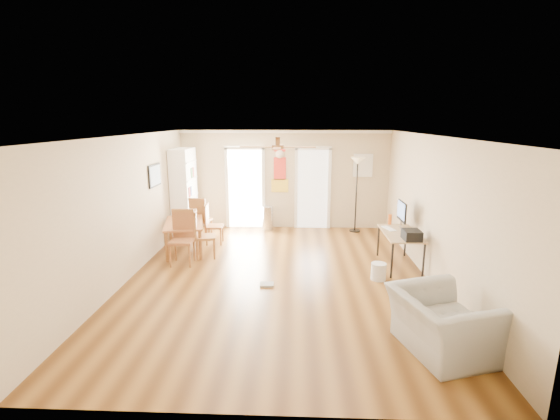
{
  "coord_description": "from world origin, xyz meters",
  "views": [
    {
      "loc": [
        0.31,
        -6.82,
        2.88
      ],
      "look_at": [
        0.0,
        0.6,
        1.15
      ],
      "focal_mm": 25.14,
      "sensor_mm": 36.0,
      "label": 1
    }
  ],
  "objects_px": {
    "trash_can": "(268,218)",
    "printer": "(412,235)",
    "bookshelf": "(184,192)",
    "dining_table": "(185,237)",
    "dining_chair_right_a": "(214,224)",
    "dining_chair_near": "(182,238)",
    "computer_desk": "(399,249)",
    "dining_chair_right_b": "(205,234)",
    "wastebasket_a": "(378,271)",
    "torchiere_lamp": "(356,195)",
    "dining_chair_far": "(201,218)",
    "armchair": "(442,323)"
  },
  "relations": [
    {
      "from": "computer_desk",
      "to": "bookshelf",
      "type": "bearing_deg",
      "value": 156.62
    },
    {
      "from": "printer",
      "to": "armchair",
      "type": "height_order",
      "value": "printer"
    },
    {
      "from": "dining_chair_right_a",
      "to": "computer_desk",
      "type": "height_order",
      "value": "dining_chair_right_a"
    },
    {
      "from": "dining_chair_far",
      "to": "torchiere_lamp",
      "type": "xyz_separation_m",
      "value": [
        3.87,
        0.74,
        0.46
      ]
    },
    {
      "from": "bookshelf",
      "to": "dining_chair_right_b",
      "type": "bearing_deg",
      "value": -61.03
    },
    {
      "from": "dining_table",
      "to": "wastebasket_a",
      "type": "bearing_deg",
      "value": -19.76
    },
    {
      "from": "trash_can",
      "to": "computer_desk",
      "type": "relative_size",
      "value": 0.49
    },
    {
      "from": "dining_chair_far",
      "to": "armchair",
      "type": "bearing_deg",
      "value": 144.01
    },
    {
      "from": "dining_chair_far",
      "to": "wastebasket_a",
      "type": "relative_size",
      "value": 3.26
    },
    {
      "from": "trash_can",
      "to": "printer",
      "type": "distance_m",
      "value": 4.19
    },
    {
      "from": "dining_chair_right_a",
      "to": "torchiere_lamp",
      "type": "distance_m",
      "value": 3.69
    },
    {
      "from": "dining_chair_far",
      "to": "printer",
      "type": "bearing_deg",
      "value": 166.07
    },
    {
      "from": "bookshelf",
      "to": "dining_chair_right_a",
      "type": "xyz_separation_m",
      "value": [
        0.91,
        -0.8,
        -0.62
      ]
    },
    {
      "from": "dining_chair_right_b",
      "to": "dining_chair_far",
      "type": "height_order",
      "value": "dining_chair_far"
    },
    {
      "from": "dining_chair_far",
      "to": "wastebasket_a",
      "type": "bearing_deg",
      "value": 160.06
    },
    {
      "from": "printer",
      "to": "armchair",
      "type": "bearing_deg",
      "value": -98.48
    },
    {
      "from": "dining_chair_near",
      "to": "torchiere_lamp",
      "type": "height_order",
      "value": "torchiere_lamp"
    },
    {
      "from": "dining_chair_right_b",
      "to": "trash_can",
      "type": "distance_m",
      "value": 2.46
    },
    {
      "from": "bookshelf",
      "to": "dining_table",
      "type": "distance_m",
      "value": 1.62
    },
    {
      "from": "trash_can",
      "to": "wastebasket_a",
      "type": "relative_size",
      "value": 2.02
    },
    {
      "from": "dining_chair_near",
      "to": "armchair",
      "type": "relative_size",
      "value": 0.93
    },
    {
      "from": "dining_chair_far",
      "to": "printer",
      "type": "xyz_separation_m",
      "value": [
        4.46,
        -2.22,
        0.28
      ]
    },
    {
      "from": "dining_chair_near",
      "to": "computer_desk",
      "type": "distance_m",
      "value": 4.36
    },
    {
      "from": "dining_chair_right_b",
      "to": "wastebasket_a",
      "type": "distance_m",
      "value": 3.61
    },
    {
      "from": "dining_table",
      "to": "dining_chair_far",
      "type": "distance_m",
      "value": 1.04
    },
    {
      "from": "bookshelf",
      "to": "dining_chair_right_a",
      "type": "height_order",
      "value": "bookshelf"
    },
    {
      "from": "bookshelf",
      "to": "printer",
      "type": "bearing_deg",
      "value": -26.17
    },
    {
      "from": "trash_can",
      "to": "wastebasket_a",
      "type": "bearing_deg",
      "value": -54.94
    },
    {
      "from": "dining_chair_near",
      "to": "trash_can",
      "type": "bearing_deg",
      "value": 57.9
    },
    {
      "from": "trash_can",
      "to": "armchair",
      "type": "relative_size",
      "value": 0.54
    },
    {
      "from": "dining_table",
      "to": "dining_chair_right_a",
      "type": "xyz_separation_m",
      "value": [
        0.55,
        0.59,
        0.14
      ]
    },
    {
      "from": "bookshelf",
      "to": "dining_chair_near",
      "type": "xyz_separation_m",
      "value": [
        0.53,
        -2.17,
        -0.54
      ]
    },
    {
      "from": "dining_chair_far",
      "to": "trash_can",
      "type": "bearing_deg",
      "value": -140.97
    },
    {
      "from": "dining_table",
      "to": "printer",
      "type": "height_order",
      "value": "printer"
    },
    {
      "from": "dining_chair_far",
      "to": "armchair",
      "type": "relative_size",
      "value": 0.87
    },
    {
      "from": "armchair",
      "to": "dining_table",
      "type": "bearing_deg",
      "value": 32.51
    },
    {
      "from": "dining_chair_right_b",
      "to": "wastebasket_a",
      "type": "xyz_separation_m",
      "value": [
        3.43,
        -1.07,
        -0.35
      ]
    },
    {
      "from": "dining_chair_near",
      "to": "dining_chair_right_a",
      "type": "bearing_deg",
      "value": 73.31
    },
    {
      "from": "bookshelf",
      "to": "printer",
      "type": "xyz_separation_m",
      "value": [
        4.96,
        -2.59,
        -0.29
      ]
    },
    {
      "from": "dining_chair_near",
      "to": "trash_can",
      "type": "distance_m",
      "value": 3.02
    },
    {
      "from": "dining_chair_right_a",
      "to": "dining_chair_near",
      "type": "relative_size",
      "value": 0.86
    },
    {
      "from": "trash_can",
      "to": "computer_desk",
      "type": "distance_m",
      "value": 3.78
    },
    {
      "from": "computer_desk",
      "to": "printer",
      "type": "xyz_separation_m",
      "value": [
        0.08,
        -0.48,
        0.44
      ]
    },
    {
      "from": "dining_chair_right_a",
      "to": "dining_chair_near",
      "type": "distance_m",
      "value": 1.43
    },
    {
      "from": "dining_chair_right_b",
      "to": "bookshelf",
      "type": "bearing_deg",
      "value": 15.93
    },
    {
      "from": "dining_table",
      "to": "dining_chair_right_b",
      "type": "distance_m",
      "value": 0.68
    },
    {
      "from": "bookshelf",
      "to": "armchair",
      "type": "distance_m",
      "value": 6.93
    },
    {
      "from": "bookshelf",
      "to": "dining_chair_near",
      "type": "distance_m",
      "value": 2.3
    },
    {
      "from": "wastebasket_a",
      "to": "dining_chair_right_b",
      "type": "bearing_deg",
      "value": 162.72
    },
    {
      "from": "computer_desk",
      "to": "dining_chair_near",
      "type": "bearing_deg",
      "value": -179.21
    }
  ]
}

